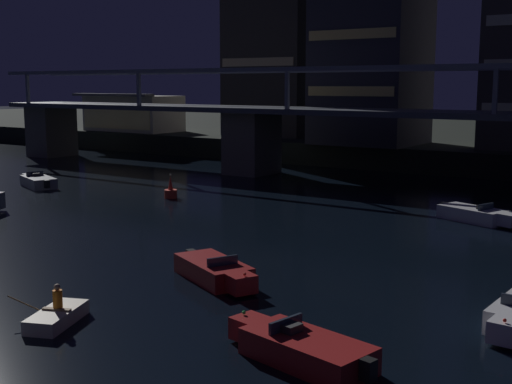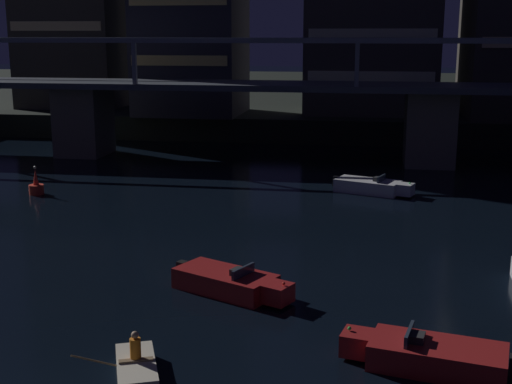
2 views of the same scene
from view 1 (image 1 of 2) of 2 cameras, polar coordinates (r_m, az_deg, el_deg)
river_bridge at (r=54.07m, az=11.73°, el=4.92°), size 88.20×6.40×9.38m
tower_west_tall at (r=68.20m, az=9.85°, el=15.08°), size 9.53×9.19×26.43m
waterfront_pavilion at (r=86.66m, az=-10.36°, el=6.59°), size 12.40×7.40×4.70m
speedboat_near_center at (r=41.63m, az=18.11°, el=-1.83°), size 5.11×3.02×1.16m
speedboat_mid_center at (r=55.86m, az=-17.99°, el=0.86°), size 5.08×3.10×1.16m
speedboat_far_left at (r=20.06m, az=3.87°, el=-13.03°), size 5.22×2.55×1.16m
speedboat_far_center at (r=27.82m, az=-3.45°, el=-6.68°), size 4.98×3.32×1.16m
channel_buoy at (r=48.13m, az=-7.23°, el=0.05°), size 0.90×0.90×1.76m
dinghy_with_paddler at (r=23.96m, az=-16.48°, el=-10.02°), size 2.69×2.82×1.36m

